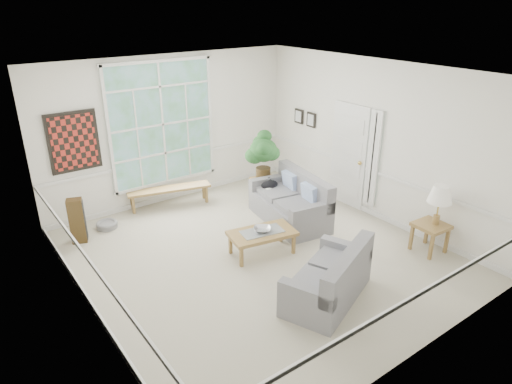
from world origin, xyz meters
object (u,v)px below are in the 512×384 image
(end_table, at_px, (265,191))
(side_table, at_px, (429,238))
(loveseat_front, at_px, (328,273))
(loveseat_right, at_px, (289,199))
(coffee_table, at_px, (262,243))

(end_table, bearing_deg, side_table, -72.79)
(loveseat_front, bearing_deg, loveseat_right, 40.27)
(end_table, bearing_deg, coffee_table, -128.62)
(coffee_table, height_order, end_table, end_table)
(loveseat_right, xyz_separation_m, end_table, (0.17, 0.98, -0.21))
(loveseat_right, bearing_deg, loveseat_front, -108.38)
(loveseat_front, height_order, end_table, loveseat_front)
(end_table, relative_size, side_table, 0.99)
(loveseat_front, bearing_deg, end_table, 45.38)
(side_table, bearing_deg, end_table, 107.21)
(end_table, distance_m, side_table, 3.41)
(loveseat_front, distance_m, end_table, 3.45)
(loveseat_right, distance_m, side_table, 2.57)
(loveseat_right, xyz_separation_m, loveseat_front, (-1.15, -2.20, -0.05))
(coffee_table, bearing_deg, loveseat_right, 41.03)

